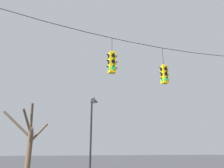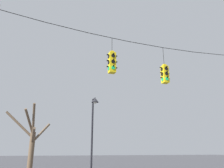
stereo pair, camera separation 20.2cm
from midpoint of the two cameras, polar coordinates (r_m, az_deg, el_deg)
span_wire at (r=13.01m, az=8.31°, el=10.70°), size 15.71×0.03×0.51m
traffic_light_near_right_pole at (r=11.52m, az=-0.50°, el=5.65°), size 0.58×0.58×2.02m
traffic_light_near_left_pole at (r=12.83m, az=13.05°, el=2.43°), size 0.58×0.58×2.21m
street_lamp at (r=14.43m, az=-5.51°, el=-8.72°), size 0.49×0.84×5.13m
bare_tree at (r=18.54m, az=-21.26°, el=-13.76°), size 3.52×2.33×5.20m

